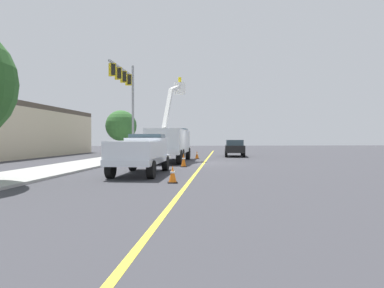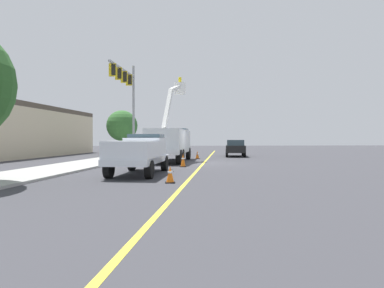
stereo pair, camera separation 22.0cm
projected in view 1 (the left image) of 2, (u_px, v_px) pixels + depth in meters
The scene contains 12 objects.
ground at pixel (204, 163), 24.12m from camera, with size 120.00×120.00×0.00m, color #38383D.
sidewalk_far_side at pixel (98, 162), 24.88m from camera, with size 60.00×3.60×0.12m, color #9E9E99.
lane_centre_stripe at pixel (204, 163), 24.12m from camera, with size 50.00×0.16×0.01m, color yellow.
utility_bucket_truck at pixel (170, 141), 25.83m from camera, with size 8.53×4.07×6.90m.
service_pickup_truck at pixel (141, 152), 16.56m from camera, with size 5.90×3.16×2.06m.
passing_minivan at pixel (234, 147), 33.43m from camera, with size 5.08×2.81×1.69m.
traffic_cone_leading at pixel (173, 174), 13.31m from camera, with size 0.40×0.40×0.71m.
traffic_cone_mid_front at pixel (184, 160), 20.93m from camera, with size 0.40×0.40×0.87m.
traffic_cone_mid_rear at pixel (197, 155), 29.37m from camera, with size 0.40×0.40×0.73m.
traffic_signal_mast at pixel (126, 90), 28.72m from camera, with size 6.47×1.53×8.70m.
commercial_building_backdrop at pixel (8, 131), 31.24m from camera, with size 25.52×10.94×5.15m.
street_tree_right at pixel (121, 126), 34.60m from camera, with size 3.27×3.27×4.83m.
Camera 1 is at (-23.87, 3.39, 1.80)m, focal length 30.55 mm.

